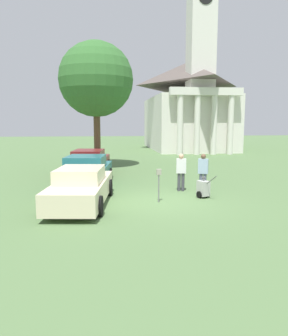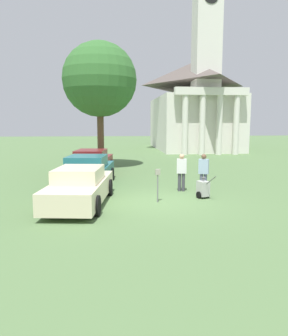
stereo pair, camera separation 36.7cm
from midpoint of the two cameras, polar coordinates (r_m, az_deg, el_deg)
name	(u,v)px [view 1 (the left image)]	position (r m, az deg, el deg)	size (l,w,h in m)	color
ground_plane	(160,202)	(12.54, 1.99, -5.94)	(120.00, 120.00, 0.00)	#517042
parked_car_cream	(81,187)	(12.22, -11.70, -3.32)	(2.35, 5.06, 1.40)	beige
parked_car_teal	(87,172)	(15.86, -10.64, -0.66)	(2.52, 4.94, 1.45)	#23666B
parked_car_maroon	(89,163)	(18.86, -10.07, 0.80)	(2.40, 5.13, 1.47)	maroon
parking_meter	(159,179)	(12.33, 1.74, -1.94)	(0.18, 0.09, 1.27)	slate
person_worker	(181,170)	(14.43, 5.77, -0.36)	(0.45, 0.30, 1.65)	#3F3F47
person_supervisor	(203,170)	(14.36, 9.53, -0.41)	(0.47, 0.37, 1.67)	#515670
equipment_cart	(203,188)	(13.35, 9.52, -3.49)	(0.57, 0.99, 1.00)	#B2B2AD
church	(188,97)	(37.47, 7.46, 12.18)	(8.24, 14.03, 24.45)	silver
shade_tree	(96,80)	(22.29, -8.83, 14.95)	(4.86, 4.86, 8.21)	brown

